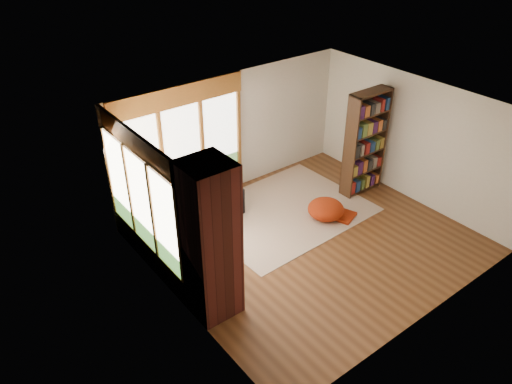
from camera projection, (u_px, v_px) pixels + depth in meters
floor at (310, 241)px, 9.39m from camera, size 5.50×5.50×0.00m
ceiling at (319, 112)px, 8.03m from camera, size 5.50×5.50×0.00m
wall_back at (232, 133)px, 10.40m from camera, size 5.50×0.04×2.60m
wall_front at (436, 252)px, 7.02m from camera, size 5.50×0.04×2.60m
wall_left at (177, 239)px, 7.28m from camera, size 0.04×5.00×2.60m
wall_right at (413, 140)px, 10.14m from camera, size 0.04×5.00×2.60m
windows_back at (183, 147)px, 9.73m from camera, size 2.82×0.10×1.90m
windows_left at (141, 201)px, 8.08m from camera, size 0.10×2.62×1.90m
roller_blind at (118, 159)px, 8.45m from camera, size 0.03×0.72×0.90m
brick_chimney at (210, 242)px, 7.23m from camera, size 0.70×0.70×2.60m
sectional_sofa at (173, 223)px, 9.37m from camera, size 2.20×2.20×0.80m
area_rug at (284, 211)px, 10.24m from camera, size 3.39×2.64×0.01m
bookshelf at (365, 143)px, 10.39m from camera, size 0.97×0.32×2.26m
pouf at (326, 209)px, 9.94m from camera, size 0.93×0.93×0.39m
dog_tan at (177, 197)px, 9.23m from camera, size 1.02×0.91×0.50m
dog_brindle at (165, 224)px, 8.55m from camera, size 0.62×0.85×0.43m
throw_pillows at (169, 198)px, 9.24m from camera, size 1.98×1.68×0.45m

